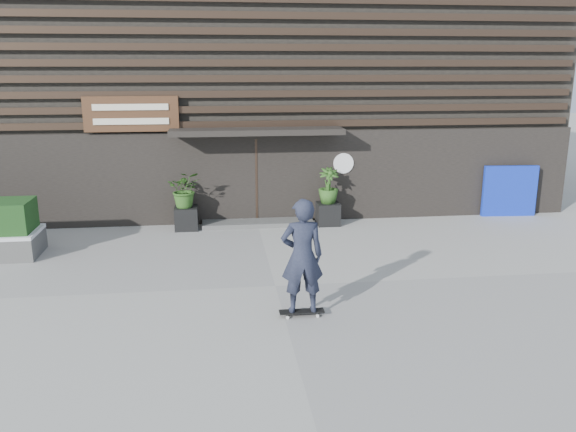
{
  "coord_description": "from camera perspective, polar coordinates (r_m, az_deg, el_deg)",
  "views": [
    {
      "loc": [
        -1.1,
        -10.72,
        4.2
      ],
      "look_at": [
        0.4,
        1.21,
        1.1
      ],
      "focal_mm": 36.45,
      "sensor_mm": 36.0,
      "label": 1
    }
  ],
  "objects": [
    {
      "name": "ground",
      "position": [
        11.57,
        -1.24,
        -6.84
      ],
      "size": [
        80.0,
        80.0,
        0.0
      ],
      "primitive_type": "plane",
      "color": "#9E9C96",
      "rests_on": "ground"
    },
    {
      "name": "entrance_step",
      "position": [
        15.91,
        -2.96,
        -0.65
      ],
      "size": [
        3.0,
        0.8,
        0.12
      ],
      "primitive_type": "cube",
      "color": "#4A4A48",
      "rests_on": "ground"
    },
    {
      "name": "planter_pot_left",
      "position": [
        15.64,
        -9.88,
        -0.21
      ],
      "size": [
        0.6,
        0.6,
        0.6
      ],
      "primitive_type": "cube",
      "color": "black",
      "rests_on": "ground"
    },
    {
      "name": "bamboo_left",
      "position": [
        15.46,
        -10.0,
        2.59
      ],
      "size": [
        0.86,
        0.75,
        0.96
      ],
      "primitive_type": "imported",
      "color": "#2D591E",
      "rests_on": "planter_pot_left"
    },
    {
      "name": "planter_pot_right",
      "position": [
        15.9,
        3.92,
        0.22
      ],
      "size": [
        0.6,
        0.6,
        0.6
      ],
      "primitive_type": "cube",
      "color": "black",
      "rests_on": "ground"
    },
    {
      "name": "bamboo_right",
      "position": [
        15.73,
        3.97,
        2.97
      ],
      "size": [
        0.54,
        0.54,
        0.96
      ],
      "primitive_type": "imported",
      "color": "#2D591E",
      "rests_on": "planter_pot_right"
    },
    {
      "name": "blue_tarp",
      "position": [
        17.87,
        20.8,
        2.3
      ],
      "size": [
        1.56,
        0.22,
        1.46
      ],
      "primitive_type": "cube",
      "rotation": [
        0.0,
        0.0,
        -0.07
      ],
      "color": "#0D25B0",
      "rests_on": "ground"
    },
    {
      "name": "building",
      "position": [
        20.71,
        -4.25,
        13.82
      ],
      "size": [
        18.0,
        11.0,
        8.0
      ],
      "color": "black",
      "rests_on": "ground"
    },
    {
      "name": "skateboarder",
      "position": [
        9.86,
        1.38,
        -3.95
      ],
      "size": [
        0.78,
        0.49,
        2.08
      ],
      "color": "black",
      "rests_on": "ground"
    }
  ]
}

